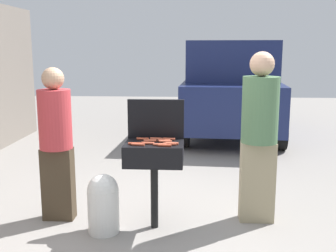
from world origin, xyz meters
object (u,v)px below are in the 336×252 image
hot_dog_9 (150,141)px  hot_dog_11 (164,140)px  hot_dog_3 (172,143)px  parked_minivan (230,87)px  hot_dog_0 (143,139)px  person_right (259,132)px  hot_dog_2 (166,141)px  hot_dog_8 (138,145)px  propane_tank (103,202)px  hot_dog_10 (169,139)px  bbq_grill (154,156)px  hot_dog_5 (165,145)px  person_left (56,139)px  hot_dog_7 (148,143)px  hot_dog_12 (170,144)px  hot_dog_6 (156,139)px  hot_dog_1 (135,144)px  hot_dog_4 (160,145)px

hot_dog_9 → hot_dog_11: bearing=7.6°
hot_dog_3 → parked_minivan: size_ratio=0.03×
hot_dog_0 → person_right: (1.23, 0.13, 0.07)m
hot_dog_2 → hot_dog_8: same height
hot_dog_2 → hot_dog_8: size_ratio=1.00×
hot_dog_2 → propane_tank: (-0.63, -0.17, -0.61)m
hot_dog_10 → parked_minivan: (1.07, 4.92, 0.10)m
bbq_grill → hot_dog_5: size_ratio=7.06×
bbq_grill → hot_dog_10: 0.25m
hot_dog_5 → person_left: (-1.20, 0.32, -0.02)m
hot_dog_2 → hot_dog_0: bearing=155.7°
hot_dog_7 → hot_dog_12: same height
hot_dog_9 → person_right: 1.17m
hot_dog_6 → propane_tank: hot_dog_6 is taller
parked_minivan → propane_tank: bearing=75.1°
hot_dog_10 → hot_dog_2: bearing=-102.7°
hot_dog_5 → hot_dog_10: bearing=85.5°
hot_dog_0 → hot_dog_12: 0.37m
hot_dog_1 → hot_dog_4: same height
propane_tank → hot_dog_1: bearing=9.2°
hot_dog_1 → hot_dog_6: (0.20, 0.23, 0.00)m
hot_dog_8 → person_left: 0.98m
parked_minivan → hot_dog_11: bearing=80.8°
hot_dog_4 → parked_minivan: parked_minivan is taller
bbq_grill → hot_dog_0: bearing=136.3°
hot_dog_11 → hot_dog_5: bearing=-83.9°
hot_dog_0 → hot_dog_7: 0.21m
hot_dog_5 → hot_dog_3: bearing=54.7°
hot_dog_10 → hot_dog_8: bearing=-136.6°
hot_dog_7 → person_right: size_ratio=0.07×
person_right → hot_dog_1: bearing=21.8°
bbq_grill → person_right: size_ratio=0.50×
hot_dog_8 → hot_dog_12: bearing=7.6°
bbq_grill → parked_minivan: 5.21m
propane_tank → person_right: (1.61, 0.40, 0.68)m
hot_dog_5 → hot_dog_0: bearing=131.6°
hot_dog_3 → person_right: 0.97m
hot_dog_2 → hot_dog_10: (0.03, 0.12, 0.00)m
hot_dog_2 → hot_dog_10: size_ratio=1.00×
bbq_grill → hot_dog_9: size_ratio=7.06×
hot_dog_12 → person_right: bearing=20.4°
hot_dog_9 → hot_dog_3: bearing=-24.6°
propane_tank → parked_minivan: size_ratio=0.14×
hot_dog_8 → hot_dog_6: bearing=59.9°
hot_dog_6 → parked_minivan: (1.20, 4.93, 0.10)m
hot_dog_1 → hot_dog_2: 0.32m
hot_dog_4 → propane_tank: size_ratio=0.21×
hot_dog_1 → hot_dog_3: same height
bbq_grill → hot_dog_4: 0.21m
hot_dog_9 → person_right: size_ratio=0.07×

